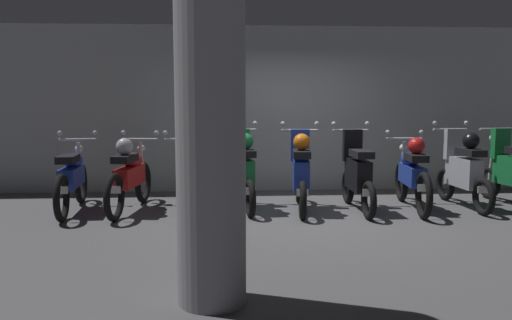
{
  "coord_description": "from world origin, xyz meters",
  "views": [
    {
      "loc": [
        -1.12,
        -7.08,
        1.6
      ],
      "look_at": [
        -0.65,
        0.36,
        0.75
      ],
      "focal_mm": 36.38,
      "sensor_mm": 36.0,
      "label": 1
    }
  ],
  "objects_px": {
    "motorbike_slot_6": "(412,174)",
    "support_pillar": "(210,120)",
    "motorbike_slot_3": "(243,171)",
    "motorbike_slot_7": "(463,170)",
    "motorbike_slot_2": "(187,175)",
    "motorbike_slot_4": "(301,172)",
    "motorbike_slot_5": "(357,175)",
    "motorbike_slot_0": "(72,178)",
    "motorbike_slot_1": "(130,175)",
    "motorbike_slot_8": "(512,171)"
  },
  "relations": [
    {
      "from": "support_pillar",
      "to": "motorbike_slot_3",
      "type": "bearing_deg",
      "value": 83.81
    },
    {
      "from": "motorbike_slot_1",
      "to": "motorbike_slot_2",
      "type": "height_order",
      "value": "same"
    },
    {
      "from": "motorbike_slot_7",
      "to": "motorbike_slot_1",
      "type": "bearing_deg",
      "value": 179.82
    },
    {
      "from": "motorbike_slot_7",
      "to": "motorbike_slot_3",
      "type": "bearing_deg",
      "value": 178.6
    },
    {
      "from": "motorbike_slot_4",
      "to": "motorbike_slot_8",
      "type": "bearing_deg",
      "value": 3.15
    },
    {
      "from": "motorbike_slot_0",
      "to": "motorbike_slot_6",
      "type": "relative_size",
      "value": 1.0
    },
    {
      "from": "motorbike_slot_5",
      "to": "motorbike_slot_8",
      "type": "bearing_deg",
      "value": 5.24
    },
    {
      "from": "motorbike_slot_4",
      "to": "support_pillar",
      "type": "distance_m",
      "value": 3.75
    },
    {
      "from": "motorbike_slot_0",
      "to": "motorbike_slot_2",
      "type": "height_order",
      "value": "same"
    },
    {
      "from": "motorbike_slot_1",
      "to": "motorbike_slot_2",
      "type": "relative_size",
      "value": 1.01
    },
    {
      "from": "motorbike_slot_1",
      "to": "motorbike_slot_7",
      "type": "height_order",
      "value": "motorbike_slot_7"
    },
    {
      "from": "motorbike_slot_6",
      "to": "support_pillar",
      "type": "relative_size",
      "value": 0.67
    },
    {
      "from": "motorbike_slot_5",
      "to": "support_pillar",
      "type": "bearing_deg",
      "value": -121.17
    },
    {
      "from": "motorbike_slot_0",
      "to": "motorbike_slot_3",
      "type": "bearing_deg",
      "value": 0.91
    },
    {
      "from": "motorbike_slot_5",
      "to": "motorbike_slot_6",
      "type": "distance_m",
      "value": 0.83
    },
    {
      "from": "motorbike_slot_7",
      "to": "motorbike_slot_8",
      "type": "bearing_deg",
      "value": 6.6
    },
    {
      "from": "motorbike_slot_4",
      "to": "support_pillar",
      "type": "height_order",
      "value": "support_pillar"
    },
    {
      "from": "motorbike_slot_3",
      "to": "motorbike_slot_6",
      "type": "height_order",
      "value": "motorbike_slot_3"
    },
    {
      "from": "motorbike_slot_1",
      "to": "motorbike_slot_3",
      "type": "height_order",
      "value": "motorbike_slot_3"
    },
    {
      "from": "motorbike_slot_6",
      "to": "motorbike_slot_7",
      "type": "distance_m",
      "value": 0.83
    },
    {
      "from": "motorbike_slot_0",
      "to": "motorbike_slot_3",
      "type": "distance_m",
      "value": 2.48
    },
    {
      "from": "motorbike_slot_7",
      "to": "motorbike_slot_5",
      "type": "bearing_deg",
      "value": -175.44
    },
    {
      "from": "motorbike_slot_4",
      "to": "motorbike_slot_3",
      "type": "bearing_deg",
      "value": 168.67
    },
    {
      "from": "motorbike_slot_8",
      "to": "support_pillar",
      "type": "distance_m",
      "value": 5.87
    },
    {
      "from": "motorbike_slot_6",
      "to": "motorbike_slot_4",
      "type": "bearing_deg",
      "value": 179.38
    },
    {
      "from": "motorbike_slot_3",
      "to": "motorbike_slot_5",
      "type": "relative_size",
      "value": 1.0
    },
    {
      "from": "motorbike_slot_6",
      "to": "motorbike_slot_7",
      "type": "xyz_separation_m",
      "value": [
        0.83,
        0.1,
        0.04
      ]
    },
    {
      "from": "support_pillar",
      "to": "motorbike_slot_8",
      "type": "bearing_deg",
      "value": 38.6
    },
    {
      "from": "motorbike_slot_8",
      "to": "motorbike_slot_7",
      "type": "bearing_deg",
      "value": -173.4
    },
    {
      "from": "support_pillar",
      "to": "motorbike_slot_5",
      "type": "bearing_deg",
      "value": 58.83
    },
    {
      "from": "motorbike_slot_2",
      "to": "motorbike_slot_5",
      "type": "xyz_separation_m",
      "value": [
        2.49,
        -0.17,
        -0.0
      ]
    },
    {
      "from": "motorbike_slot_1",
      "to": "motorbike_slot_8",
      "type": "xyz_separation_m",
      "value": [
        5.79,
        0.08,
        -0.0
      ]
    },
    {
      "from": "motorbike_slot_3",
      "to": "motorbike_slot_7",
      "type": "height_order",
      "value": "same"
    },
    {
      "from": "motorbike_slot_1",
      "to": "motorbike_slot_6",
      "type": "bearing_deg",
      "value": -1.66
    },
    {
      "from": "motorbike_slot_3",
      "to": "motorbike_slot_4",
      "type": "height_order",
      "value": "same"
    },
    {
      "from": "motorbike_slot_8",
      "to": "support_pillar",
      "type": "bearing_deg",
      "value": -141.4
    },
    {
      "from": "motorbike_slot_2",
      "to": "support_pillar",
      "type": "relative_size",
      "value": 0.66
    },
    {
      "from": "motorbike_slot_4",
      "to": "motorbike_slot_2",
      "type": "bearing_deg",
      "value": 175.84
    },
    {
      "from": "motorbike_slot_2",
      "to": "motorbike_slot_7",
      "type": "distance_m",
      "value": 4.14
    },
    {
      "from": "motorbike_slot_5",
      "to": "motorbike_slot_8",
      "type": "height_order",
      "value": "motorbike_slot_5"
    },
    {
      "from": "motorbike_slot_0",
      "to": "motorbike_slot_7",
      "type": "relative_size",
      "value": 1.16
    },
    {
      "from": "motorbike_slot_1",
      "to": "motorbike_slot_8",
      "type": "height_order",
      "value": "motorbike_slot_8"
    },
    {
      "from": "motorbike_slot_6",
      "to": "motorbike_slot_8",
      "type": "relative_size",
      "value": 1.16
    },
    {
      "from": "motorbike_slot_3",
      "to": "motorbike_slot_4",
      "type": "relative_size",
      "value": 1.0
    },
    {
      "from": "motorbike_slot_2",
      "to": "motorbike_slot_3",
      "type": "bearing_deg",
      "value": 3.21
    },
    {
      "from": "motorbike_slot_4",
      "to": "motorbike_slot_8",
      "type": "height_order",
      "value": "motorbike_slot_4"
    },
    {
      "from": "motorbike_slot_4",
      "to": "support_pillar",
      "type": "xyz_separation_m",
      "value": [
        -1.22,
        -3.43,
        0.88
      ]
    },
    {
      "from": "motorbike_slot_2",
      "to": "motorbike_slot_4",
      "type": "distance_m",
      "value": 1.67
    },
    {
      "from": "motorbike_slot_1",
      "to": "motorbike_slot_4",
      "type": "distance_m",
      "value": 2.49
    },
    {
      "from": "motorbike_slot_2",
      "to": "motorbike_slot_6",
      "type": "xyz_separation_m",
      "value": [
        3.32,
        -0.14,
        0.0
      ]
    }
  ]
}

